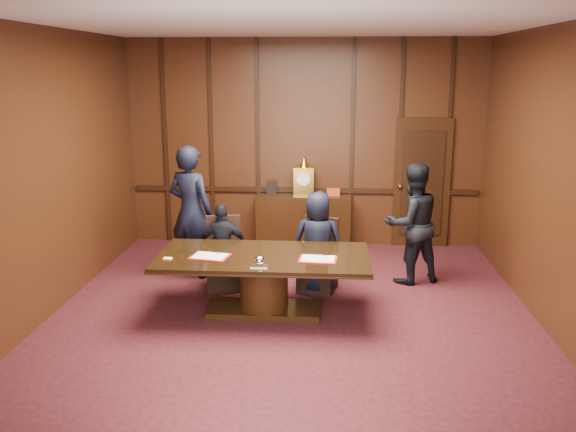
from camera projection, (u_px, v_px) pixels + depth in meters
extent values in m
plane|color=black|center=(291.00, 322.00, 7.39)|extent=(7.00, 7.00, 0.00)
plane|color=silver|center=(292.00, 20.00, 6.56)|extent=(7.00, 7.00, 0.00)
cube|color=black|center=(305.00, 144.00, 10.37)|extent=(6.00, 0.04, 3.50)
cube|color=black|center=(253.00, 287.00, 3.58)|extent=(6.00, 0.04, 3.50)
cube|color=black|center=(38.00, 177.00, 7.18)|extent=(0.04, 7.00, 3.50)
cube|color=black|center=(560.00, 184.00, 6.77)|extent=(0.04, 7.00, 3.50)
cube|color=black|center=(304.00, 190.00, 10.53)|extent=(5.90, 0.05, 0.08)
cube|color=black|center=(422.00, 183.00, 10.34)|extent=(0.95, 0.06, 2.20)
sphere|color=gold|center=(400.00, 186.00, 10.31)|extent=(0.08, 0.08, 0.08)
cube|color=black|center=(304.00, 221.00, 10.44)|extent=(1.60, 0.45, 0.90)
cube|color=black|center=(263.00, 244.00, 10.59)|extent=(0.12, 0.40, 0.06)
cube|color=black|center=(344.00, 245.00, 10.49)|extent=(0.12, 0.40, 0.06)
cube|color=gold|center=(304.00, 181.00, 10.28)|extent=(0.34, 0.18, 0.48)
cylinder|color=white|center=(304.00, 179.00, 10.17)|extent=(0.22, 0.03, 0.22)
cone|color=gold|center=(304.00, 163.00, 10.20)|extent=(0.14, 0.14, 0.16)
cube|color=black|center=(272.00, 188.00, 10.36)|extent=(0.18, 0.04, 0.22)
cube|color=red|center=(333.00, 192.00, 10.30)|extent=(0.22, 0.12, 0.12)
cube|color=black|center=(264.00, 309.00, 7.68)|extent=(1.40, 0.60, 0.08)
cylinder|color=black|center=(264.00, 283.00, 7.59)|extent=(0.60, 0.60, 0.62)
cube|color=black|center=(264.00, 259.00, 7.52)|extent=(2.62, 1.32, 0.02)
cube|color=black|center=(264.00, 257.00, 7.51)|extent=(2.60, 1.30, 0.06)
cube|color=#9D0E10|center=(210.00, 257.00, 7.42)|extent=(0.51, 0.41, 0.01)
cube|color=white|center=(210.00, 256.00, 7.42)|extent=(0.44, 0.35, 0.01)
cube|color=#9D0E10|center=(318.00, 259.00, 7.31)|extent=(0.48, 0.36, 0.01)
cube|color=white|center=(318.00, 259.00, 7.31)|extent=(0.42, 0.31, 0.01)
cube|color=white|center=(259.00, 266.00, 7.07)|extent=(0.20, 0.14, 0.01)
ellipsoid|color=white|center=(259.00, 261.00, 7.05)|extent=(0.13, 0.13, 0.10)
cube|color=#FBD57A|center=(168.00, 258.00, 7.34)|extent=(0.11, 0.08, 0.01)
cube|color=black|center=(224.00, 272.00, 8.50)|extent=(0.56, 0.56, 0.46)
cube|color=black|center=(223.00, 234.00, 8.59)|extent=(0.48, 0.15, 0.55)
cylinder|color=black|center=(208.00, 284.00, 8.35)|extent=(0.04, 0.04, 0.23)
cylinder|color=black|center=(241.00, 275.00, 8.71)|extent=(0.04, 0.04, 0.23)
cube|color=black|center=(317.00, 274.00, 8.41)|extent=(0.58, 0.58, 0.46)
cube|color=black|center=(322.00, 236.00, 8.49)|extent=(0.48, 0.17, 0.55)
cylinder|color=black|center=(302.00, 287.00, 8.26)|extent=(0.04, 0.04, 0.23)
cylinder|color=black|center=(332.00, 278.00, 8.62)|extent=(0.04, 0.04, 0.23)
imported|color=black|center=(223.00, 247.00, 8.36)|extent=(0.73, 0.34, 1.21)
imported|color=black|center=(318.00, 242.00, 8.25)|extent=(0.74, 0.53, 1.41)
imported|color=black|center=(191.00, 212.00, 8.85)|extent=(0.83, 0.70, 1.94)
imported|color=black|center=(412.00, 224.00, 8.61)|extent=(1.02, 0.92, 1.72)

